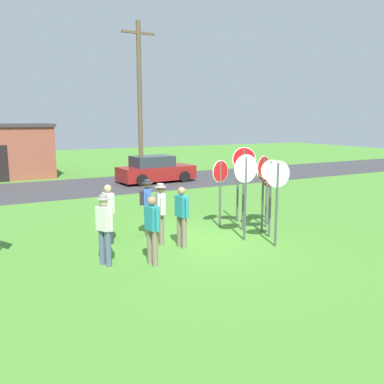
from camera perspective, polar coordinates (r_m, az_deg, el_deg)
The scene contains 19 objects.
ground_plane at distance 11.86m, azimuth 1.50°, elevation -6.92°, with size 80.00×80.00×0.00m, color #47842D.
street_asphalt at distance 22.30m, azimuth -13.19°, elevation 0.87°, with size 60.00×6.40×0.01m, color #38383A.
utility_pole at distance 21.90m, azimuth -7.39°, elevation 12.51°, with size 1.80×0.24×8.50m.
parked_car_on_street at distance 23.04m, azimuth -5.21°, elevation 3.10°, with size 4.42×2.26×1.51m.
stop_sign_low_front at distance 12.15m, azimuth 11.05°, elevation 0.85°, with size 0.61×0.20×2.34m.
stop_sign_tallest at distance 13.76m, azimuth 10.95°, elevation 0.67°, with size 0.51×0.43×1.89m.
stop_sign_far_back at distance 13.28m, azimuth 10.57°, elevation 1.32°, with size 0.69×0.22×2.19m.
stop_sign_nearest at distance 12.74m, azimuth 7.32°, elevation 2.52°, with size 0.68×0.31×2.66m.
stop_sign_rear_left at distance 11.67m, azimuth 7.58°, elevation 1.48°, with size 0.82×0.07×2.52m.
stop_sign_rear_right at distance 13.09m, azimuth 4.03°, elevation 1.42°, with size 0.70×0.21×2.21m.
stop_sign_center_cluster at distance 12.63m, azimuth 10.04°, elevation 1.52°, with size 0.64×0.25×2.41m.
stop_sign_leaning_left at distance 11.24m, azimuth 11.95°, elevation 0.50°, with size 0.73×0.12×2.40m.
stop_sign_leaning_right at distance 13.85m, azimuth 6.50°, elevation 2.00°, with size 0.21×0.58×2.33m.
person_with_sunhat at distance 11.38m, azimuth -4.46°, elevation -2.56°, with size 0.31×0.56×1.74m.
person_on_left at distance 11.69m, azimuth -11.73°, elevation -2.56°, with size 0.27×0.57×1.69m.
person_in_blue at distance 12.15m, azimuth -6.36°, elevation -1.65°, with size 0.44×0.54×1.74m.
person_in_dark_shirt at distance 11.04m, azimuth -1.47°, elevation -3.11°, with size 0.27×0.56×1.69m.
person_holding_notes at distance 9.88m, azimuth -12.29°, elevation -4.71°, with size 0.36×0.52×1.74m.
person_in_teal at distance 9.75m, azimuth -5.66°, elevation -4.92°, with size 0.28×0.56×1.69m.
Camera 1 is at (-5.62, -9.86, 3.46)m, focal length 37.72 mm.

